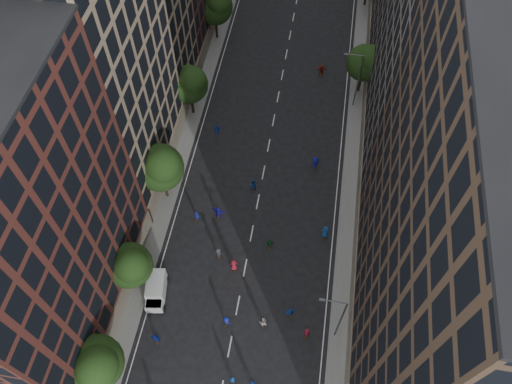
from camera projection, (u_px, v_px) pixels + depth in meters
The scene contains 33 objects.
ground at pixel (273, 123), 68.44m from camera, with size 240.00×240.00×0.00m, color black.
sidewalk_left at pixel (200, 74), 73.54m from camera, with size 4.00×105.00×0.15m, color slate.
sidewalk_right at pixel (363, 94), 71.38m from camera, with size 4.00×105.00×0.15m, color slate.
bldg_left_a at pixel (5, 234), 41.88m from camera, with size 14.00×22.00×30.00m, color #552720.
bldg_left_b at pixel (95, 30), 53.25m from camera, with size 14.00×26.00×34.00m, color #988063.
bldg_right_a at pixel (478, 241), 38.13m from camera, with size 14.00×30.00×36.00m, color #4D3829.
bldg_right_b at pixel (452, 18), 55.14m from camera, with size 14.00×28.00×33.00m, color #60584F.
tree_left_0 at pixel (96, 364), 44.82m from camera, with size 5.20×5.20×8.83m.
tree_left_1 at pixel (130, 265), 50.60m from camera, with size 4.80×4.80×8.21m.
tree_left_2 at pixel (161, 167), 56.43m from camera, with size 5.60×5.60×9.45m.
tree_left_3 at pixel (190, 83), 64.50m from camera, with size 5.00×5.00×8.58m.
tree_left_4 at pixel (216, 5), 72.95m from camera, with size 5.40×5.40×9.08m.
tree_right_a at pixel (366, 62), 66.99m from camera, with size 5.00×5.00×8.39m.
streetlamp_near at pixel (339, 318), 47.98m from camera, with size 2.64×0.22×9.06m.
streetlamp_far at pixel (357, 78), 65.91m from camera, with size 2.64×0.22×9.06m.
cargo_van at pixel (156, 290), 53.73m from camera, with size 2.67×4.57×2.30m.
skater_1 at pixel (233, 380), 48.99m from camera, with size 0.59×0.39×1.63m, color #13489A.
skater_2 at pixel (252, 384), 48.82m from camera, with size 0.77×0.60×1.58m, color #143DA9.
skater_3 at pixel (227, 321), 52.28m from camera, with size 1.00×0.57×1.54m, color #1624B5.
skater_4 at pixel (156, 338), 51.11m from camera, with size 1.12×0.46×1.90m, color navy.
skater_5 at pixel (290, 312), 52.85m from camera, with size 1.39×0.44×1.50m, color #154BAF.
skater_6 at pixel (234, 265), 55.64m from camera, with size 0.94×0.61×1.92m, color maroon.
skater_7 at pixel (307, 333), 51.47m from camera, with size 0.67×0.44×1.84m, color maroon.
skater_8 at pixel (263, 322), 52.15m from camera, with size 0.84×0.65×1.72m, color #BABAB6.
skater_9 at pixel (218, 253), 56.59m from camera, with size 1.09×0.62×1.68m, color #36363A.
skater_10 at pixel (270, 244), 57.24m from camera, with size 0.99×0.41×1.69m, color #1C5F25.
skater_11 at pixel (218, 212), 59.46m from camera, with size 1.72×0.55×1.85m, color #1F15B0.
skater_12 at pixel (325, 232), 57.99m from camera, with size 0.90×0.59×1.85m, color #13499A.
skater_13 at pixel (197, 216), 59.39m from camera, with size 0.55×0.36×1.50m, color #1622B9.
skater_14 at pixel (253, 185), 61.67m from camera, with size 0.88×0.69×1.82m, color #13429F.
skater_15 at pixel (315, 163), 63.48m from camera, with size 1.22×0.70×1.90m, color #121692.
skater_16 at pixel (217, 130), 66.53m from camera, with size 1.07×0.45×1.83m, color #173DBC.
skater_17 at pixel (321, 70), 72.82m from camera, with size 1.72×0.55×1.86m, color maroon.
Camera 1 is at (5.13, -5.41, 51.89)m, focal length 35.00 mm.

